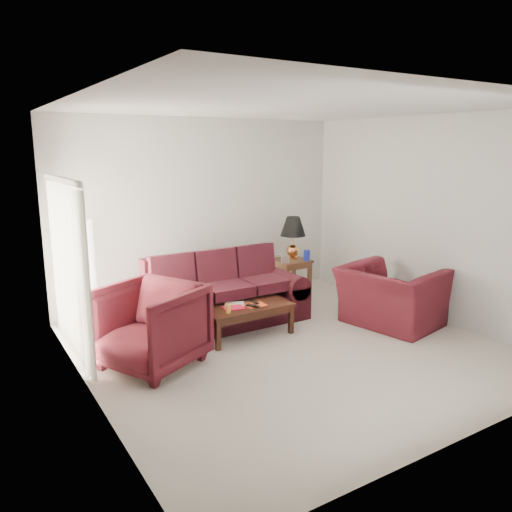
{
  "coord_description": "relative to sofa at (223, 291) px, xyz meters",
  "views": [
    {
      "loc": [
        -3.56,
        -4.92,
        2.53
      ],
      "look_at": [
        0.0,
        0.85,
        1.05
      ],
      "focal_mm": 35.0,
      "sensor_mm": 36.0,
      "label": 1
    }
  ],
  "objects": [
    {
      "name": "floor",
      "position": [
        0.34,
        -1.22,
        -0.5
      ],
      "size": [
        5.0,
        5.0,
        0.0
      ],
      "primitive_type": "plane",
      "color": "beige",
      "rests_on": "ground"
    },
    {
      "name": "magazine_white",
      "position": [
        -0.06,
        -0.45,
        -0.06
      ],
      "size": [
        0.32,
        0.3,
        0.01
      ],
      "primitive_type": "cube",
      "rotation": [
        0.0,
        0.0,
        -0.5
      ],
      "color": "white",
      "rests_on": "coffee_table"
    },
    {
      "name": "picture_frame",
      "position": [
        1.61,
        0.87,
        0.2
      ],
      "size": [
        0.16,
        0.18,
        0.05
      ],
      "primitive_type": "cube",
      "rotation": [
        1.36,
        0.0,
        0.17
      ],
      "color": "white",
      "rests_on": "end_table"
    },
    {
      "name": "sofa",
      "position": [
        0.0,
        0.0,
        0.0
      ],
      "size": [
        2.47,
        1.08,
        1.01
      ],
      "primitive_type": null,
      "rotation": [
        0.0,
        0.0,
        -0.01
      ],
      "color": "black",
      "rests_on": "ground"
    },
    {
      "name": "armchair_left",
      "position": [
        -1.39,
        -0.82,
        -0.01
      ],
      "size": [
        1.44,
        1.43,
        0.99
      ],
      "primitive_type": "imported",
      "rotation": [
        0.0,
        0.0,
        -1.11
      ],
      "color": "#450F17",
      "rests_on": "ground"
    },
    {
      "name": "blinds",
      "position": [
        -2.08,
        0.08,
        0.58
      ],
      "size": [
        0.1,
        2.0,
        2.16
      ],
      "primitive_type": "cube",
      "color": "silver",
      "rests_on": "ground"
    },
    {
      "name": "magazine_red",
      "position": [
        -0.15,
        -0.6,
        -0.06
      ],
      "size": [
        0.29,
        0.24,
        0.02
      ],
      "primitive_type": "cube",
      "rotation": [
        0.0,
        0.0,
        -0.17
      ],
      "color": "red",
      "rests_on": "coffee_table"
    },
    {
      "name": "coffee_table",
      "position": [
        0.06,
        -0.56,
        -0.29
      ],
      "size": [
        1.37,
        0.97,
        0.43
      ],
      "primitive_type": null,
      "rotation": [
        0.0,
        0.0,
        0.31
      ],
      "color": "black",
      "rests_on": "ground"
    },
    {
      "name": "armchair_right",
      "position": [
        2.05,
        -1.29,
        -0.08
      ],
      "size": [
        1.38,
        1.51,
        0.85
      ],
      "primitive_type": "imported",
      "rotation": [
        0.0,
        0.0,
        1.78
      ],
      "color": "#451018",
      "rests_on": "ground"
    },
    {
      "name": "magazine_orange",
      "position": [
        0.16,
        -0.64,
        -0.06
      ],
      "size": [
        0.28,
        0.21,
        0.02
      ],
      "primitive_type": "cube",
      "rotation": [
        0.0,
        0.0,
        -0.05
      ],
      "color": "#E14A1A",
      "rests_on": "coffee_table"
    },
    {
      "name": "end_table",
      "position": [
        1.72,
        0.73,
        -0.19
      ],
      "size": [
        0.59,
        0.59,
        0.63
      ],
      "primitive_type": null,
      "rotation": [
        0.0,
        0.0,
        0.03
      ],
      "color": "#58281E",
      "rests_on": "ground"
    },
    {
      "name": "remote_b",
      "position": [
        0.18,
        -0.57,
        -0.04
      ],
      "size": [
        0.05,
        0.17,
        0.02
      ],
      "primitive_type": "cube",
      "rotation": [
        0.0,
        0.0,
        -0.03
      ],
      "color": "black",
      "rests_on": "coffee_table"
    },
    {
      "name": "yellow_glass",
      "position": [
        -0.3,
        -0.72,
        -0.01
      ],
      "size": [
        0.09,
        0.09,
        0.12
      ],
      "primitive_type": "cylinder",
      "rotation": [
        0.0,
        0.0,
        0.26
      ],
      "color": "yellow",
      "rests_on": "coffee_table"
    },
    {
      "name": "clock",
      "position": [
        1.49,
        0.57,
        0.19
      ],
      "size": [
        0.14,
        0.08,
        0.13
      ],
      "primitive_type": "cube",
      "rotation": [
        0.0,
        0.0,
        -0.25
      ],
      "color": "silver",
      "rests_on": "end_table"
    },
    {
      "name": "floor_lamp",
      "position": [
        -1.66,
        0.94,
        0.28
      ],
      "size": [
        0.26,
        0.26,
        1.57
      ],
      "primitive_type": null,
      "rotation": [
        0.0,
        0.0,
        0.03
      ],
      "color": "white",
      "rests_on": "ground"
    },
    {
      "name": "blue_canister",
      "position": [
        1.91,
        0.52,
        0.21
      ],
      "size": [
        0.14,
        0.14,
        0.18
      ],
      "primitive_type": "cylinder",
      "rotation": [
        0.0,
        0.0,
        -0.32
      ],
      "color": "#1B2DB0",
      "rests_on": "end_table"
    },
    {
      "name": "remote_a",
      "position": [
        0.08,
        -0.71,
        -0.04
      ],
      "size": [
        0.13,
        0.19,
        0.02
      ],
      "primitive_type": "cube",
      "rotation": [
        0.0,
        0.0,
        0.46
      ],
      "color": "black",
      "rests_on": "coffee_table"
    },
    {
      "name": "table_lamp",
      "position": [
        1.79,
        0.76,
        0.49
      ],
      "size": [
        0.53,
        0.53,
        0.74
      ],
      "primitive_type": null,
      "rotation": [
        0.0,
        0.0,
        -0.23
      ],
      "color": "#C8823E",
      "rests_on": "end_table"
    },
    {
      "name": "throw_pillow",
      "position": [
        -0.54,
        0.84,
        0.23
      ],
      "size": [
        0.41,
        0.3,
        0.39
      ],
      "primitive_type": "cube",
      "rotation": [
        -0.21,
        0.0,
        0.35
      ],
      "color": "black",
      "rests_on": "sofa"
    }
  ]
}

